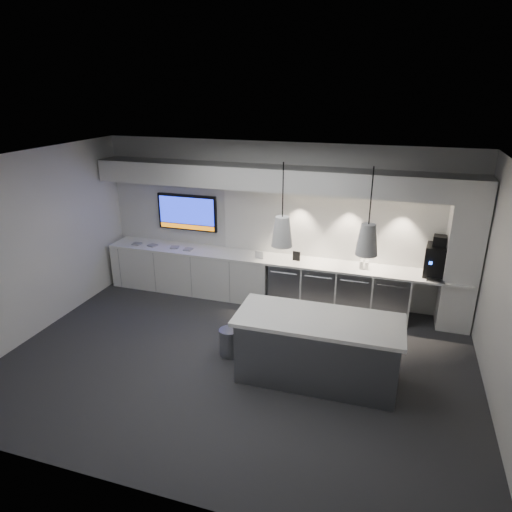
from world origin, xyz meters
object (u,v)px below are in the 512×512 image
(island, at_px, (317,349))
(bin, at_px, (229,342))
(wall_tv, at_px, (187,212))
(coffee_machine, at_px, (437,259))

(island, height_order, bin, island)
(bin, bearing_deg, island, -8.39)
(wall_tv, xyz_separation_m, coffee_machine, (4.72, -0.25, -0.37))
(bin, bearing_deg, coffee_machine, 34.20)
(island, distance_m, bin, 1.44)
(island, distance_m, coffee_machine, 2.84)
(bin, bearing_deg, wall_tv, 127.20)
(island, bearing_deg, bin, 170.86)
(wall_tv, height_order, bin, wall_tv)
(island, xyz_separation_m, coffee_machine, (1.59, 2.24, 0.70))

